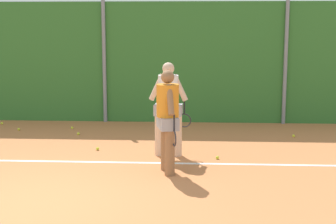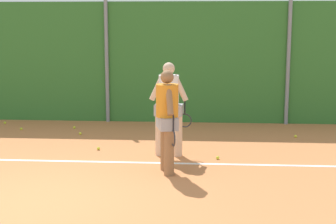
# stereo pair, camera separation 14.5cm
# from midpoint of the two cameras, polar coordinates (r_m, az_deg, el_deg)

# --- Properties ---
(ground_plane) EXTENTS (25.71, 25.71, 0.00)m
(ground_plane) POSITION_cam_midpoint_polar(r_m,az_deg,el_deg) (9.68, -12.10, -6.06)
(ground_plane) COLOR #C67542
(hedge_fence_backdrop) EXTENTS (16.50, 0.25, 3.19)m
(hedge_fence_backdrop) POSITION_cam_midpoint_polar(r_m,az_deg,el_deg) (13.87, -7.31, 5.54)
(hedge_fence_backdrop) COLOR #33702D
(hedge_fence_backdrop) RESTS_ON ground_plane
(fence_post_center) EXTENTS (0.10, 0.10, 3.41)m
(fence_post_center) POSITION_cam_midpoint_polar(r_m,az_deg,el_deg) (13.69, -7.45, 5.94)
(fence_post_center) COLOR gray
(fence_post_center) RESTS_ON ground_plane
(fence_post_right) EXTENTS (0.10, 0.10, 3.41)m
(fence_post_right) POSITION_cam_midpoint_polar(r_m,az_deg,el_deg) (13.63, 12.72, 5.77)
(fence_post_right) COLOR gray
(fence_post_right) RESTS_ON ground_plane
(court_baseline_paint) EXTENTS (12.06, 0.10, 0.01)m
(court_baseline_paint) POSITION_cam_midpoint_polar(r_m,az_deg,el_deg) (10.04, -11.53, -5.45)
(court_baseline_paint) COLOR white
(court_baseline_paint) RESTS_ON ground_plane
(player_foreground_near) EXTENTS (0.44, 0.80, 1.82)m
(player_foreground_near) POSITION_cam_midpoint_polar(r_m,az_deg,el_deg) (8.92, -0.50, -0.46)
(player_foreground_near) COLOR #8C603D
(player_foreground_near) RESTS_ON ground_plane
(player_midcourt) EXTENTS (0.85, 0.40, 1.87)m
(player_midcourt) POSITION_cam_midpoint_polar(r_m,az_deg,el_deg) (10.10, -0.36, 0.91)
(player_midcourt) COLOR beige
(player_midcourt) RESTS_ON ground_plane
(tennis_ball_1) EXTENTS (0.07, 0.07, 0.07)m
(tennis_ball_1) POSITION_cam_midpoint_polar(r_m,az_deg,el_deg) (10.05, 5.13, -5.09)
(tennis_ball_1) COLOR #CCDB33
(tennis_ball_1) RESTS_ON ground_plane
(tennis_ball_2) EXTENTS (0.07, 0.07, 0.07)m
(tennis_ball_2) POSITION_cam_midpoint_polar(r_m,az_deg,el_deg) (12.25, 13.53, -2.61)
(tennis_ball_2) COLOR #CCDB33
(tennis_ball_2) RESTS_ON ground_plane
(tennis_ball_3) EXTENTS (0.07, 0.07, 0.07)m
(tennis_ball_3) POSITION_cam_midpoint_polar(r_m,az_deg,el_deg) (13.07, -10.98, -1.74)
(tennis_ball_3) COLOR #CCDB33
(tennis_ball_3) RESTS_ON ground_plane
(tennis_ball_4) EXTENTS (0.07, 0.07, 0.07)m
(tennis_ball_4) POSITION_cam_midpoint_polar(r_m,az_deg,el_deg) (13.20, -16.65, -1.86)
(tennis_ball_4) COLOR #CCDB33
(tennis_ball_4) RESTS_ON ground_plane
(tennis_ball_5) EXTENTS (0.07, 0.07, 0.07)m
(tennis_ball_5) POSITION_cam_midpoint_polar(r_m,az_deg,el_deg) (12.34, -10.32, -2.40)
(tennis_ball_5) COLOR #CCDB33
(tennis_ball_5) RESTS_ON ground_plane
(tennis_ball_6) EXTENTS (0.07, 0.07, 0.07)m
(tennis_ball_6) POSITION_cam_midpoint_polar(r_m,az_deg,el_deg) (14.12, -18.36, -1.20)
(tennis_ball_6) COLOR #CCDB33
(tennis_ball_6) RESTS_ON ground_plane
(tennis_ball_7) EXTENTS (0.07, 0.07, 0.07)m
(tennis_ball_7) POSITION_cam_midpoint_polar(r_m,az_deg,el_deg) (10.81, -8.26, -4.08)
(tennis_ball_7) COLOR #CCDB33
(tennis_ball_7) RESTS_ON ground_plane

